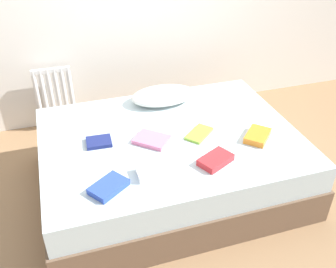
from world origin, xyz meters
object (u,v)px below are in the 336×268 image
object	(u,v)px
textbook_navy	(99,142)
textbook_red	(216,160)
pillow	(163,95)
textbook_blue	(109,187)
textbook_lime	(199,134)
textbook_pink	(152,140)
bed	(170,161)
textbook_white	(151,172)
radiator	(54,94)
textbook_orange	(258,136)

from	to	relation	value
textbook_navy	textbook_red	size ratio (longest dim) A/B	0.78
pillow	textbook_navy	size ratio (longest dim) A/B	3.08
pillow	textbook_blue	size ratio (longest dim) A/B	2.42
textbook_lime	textbook_blue	bearing A→B (deg)	166.83
textbook_red	textbook_lime	bearing A→B (deg)	60.11
textbook_lime	textbook_red	bearing A→B (deg)	-134.43
pillow	textbook_pink	xyz separation A→B (m)	(-0.26, -0.57, -0.05)
bed	textbook_white	size ratio (longest dim) A/B	10.20
radiator	textbook_red	world-z (taller)	radiator
textbook_blue	textbook_white	xyz separation A→B (m)	(0.30, 0.05, 0.00)
bed	textbook_orange	world-z (taller)	textbook_orange
pillow	textbook_white	bearing A→B (deg)	-111.30
textbook_blue	textbook_pink	world-z (taller)	textbook_blue
pillow	textbook_lime	bearing A→B (deg)	-79.20
textbook_navy	textbook_blue	bearing A→B (deg)	-88.89
textbook_pink	textbook_lime	bearing A→B (deg)	38.43
textbook_white	textbook_red	xyz separation A→B (m)	(0.46, -0.01, 0.00)
textbook_white	textbook_pink	size ratio (longest dim) A/B	0.80
radiator	bed	bearing A→B (deg)	-55.92
textbook_pink	radiator	bearing A→B (deg)	159.76
textbook_orange	textbook_red	xyz separation A→B (m)	(-0.43, -0.18, 0.00)
textbook_lime	textbook_white	world-z (taller)	textbook_white
textbook_blue	textbook_navy	size ratio (longest dim) A/B	1.27
radiator	textbook_navy	distance (m)	1.18
bed	textbook_orange	distance (m)	0.72
pillow	textbook_blue	world-z (taller)	pillow
textbook_red	radiator	bearing A→B (deg)	95.30
textbook_red	bed	bearing A→B (deg)	88.41
bed	textbook_navy	distance (m)	0.61
textbook_blue	bed	bearing A→B (deg)	5.23
textbook_orange	textbook_white	distance (m)	0.90
textbook_lime	textbook_navy	world-z (taller)	textbook_navy
textbook_orange	textbook_red	bearing A→B (deg)	157.91
textbook_orange	textbook_pink	distance (m)	0.81
textbook_navy	pillow	bearing A→B (deg)	39.53
radiator	textbook_red	size ratio (longest dim) A/B	2.23
textbook_orange	textbook_blue	bearing A→B (deg)	145.72
textbook_lime	textbook_red	distance (m)	0.36
radiator	textbook_white	bearing A→B (deg)	-71.26
textbook_pink	textbook_navy	size ratio (longest dim) A/B	1.32
radiator	pillow	size ratio (longest dim) A/B	0.93
bed	textbook_white	xyz separation A→B (m)	(-0.26, -0.42, 0.28)
radiator	textbook_pink	bearing A→B (deg)	-62.08
textbook_lime	textbook_white	distance (m)	0.60
pillow	textbook_white	xyz separation A→B (m)	(-0.37, -0.95, -0.04)
textbook_white	textbook_orange	bearing A→B (deg)	11.44
textbook_orange	textbook_lime	bearing A→B (deg)	110.63
textbook_white	textbook_red	world-z (taller)	same
textbook_blue	textbook_red	world-z (taller)	textbook_red
bed	textbook_white	bearing A→B (deg)	-122.15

